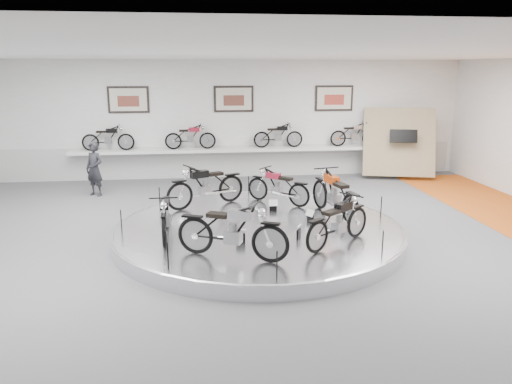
{
  "coord_description": "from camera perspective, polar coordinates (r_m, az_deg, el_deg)",
  "views": [
    {
      "loc": [
        -1.34,
        -10.19,
        3.67
      ],
      "look_at": [
        -0.02,
        0.6,
        1.0
      ],
      "focal_mm": 35.0,
      "sensor_mm": 36.0,
      "label": 1
    }
  ],
  "objects": [
    {
      "name": "poster_left",
      "position": [
        17.31,
        -14.38,
        10.18
      ],
      "size": [
        1.35,
        0.06,
        0.88
      ],
      "primitive_type": "cube",
      "color": "beige",
      "rests_on": "wall_back"
    },
    {
      "name": "dado_band",
      "position": [
        17.5,
        -2.49,
        3.54
      ],
      "size": [
        15.68,
        0.04,
        1.1
      ],
      "primitive_type": "cube",
      "color": "#BCBCBA",
      "rests_on": "floor"
    },
    {
      "name": "bike_e",
      "position": [
        9.08,
        -2.77,
        -4.36
      ],
      "size": [
        1.94,
        1.37,
        1.08
      ],
      "primitive_type": null,
      "rotation": [
        0.0,
        0.0,
        5.84
      ],
      "color": "silver",
      "rests_on": "display_platform"
    },
    {
      "name": "platform_rim",
      "position": [
        11.11,
        0.29,
        -4.01
      ],
      "size": [
        6.4,
        6.4,
        0.1
      ],
      "primitive_type": "torus",
      "color": "#B2B2BA",
      "rests_on": "display_platform"
    },
    {
      "name": "shelf_bike_b",
      "position": [
        17.04,
        -7.51,
        6.1
      ],
      "size": [
        1.22,
        0.43,
        0.73
      ],
      "primitive_type": null,
      "color": "maroon",
      "rests_on": "shelf"
    },
    {
      "name": "bike_d",
      "position": [
        10.41,
        -10.34,
        -2.56
      ],
      "size": [
        0.59,
        1.62,
        0.95
      ],
      "primitive_type": null,
      "rotation": [
        0.0,
        0.0,
        4.73
      ],
      "color": "black",
      "rests_on": "display_platform"
    },
    {
      "name": "bike_b",
      "position": [
        12.8,
        2.53,
        0.68
      ],
      "size": [
        1.54,
        1.46,
        0.92
      ],
      "primitive_type": null,
      "rotation": [
        0.0,
        0.0,
        2.41
      ],
      "color": "maroon",
      "rests_on": "display_platform"
    },
    {
      "name": "poster_center",
      "position": [
        17.23,
        -2.56,
        10.58
      ],
      "size": [
        1.35,
        0.06,
        0.88
      ],
      "primitive_type": "cube",
      "color": "beige",
      "rests_on": "wall_back"
    },
    {
      "name": "wall_back",
      "position": [
        17.32,
        -2.55,
        8.27
      ],
      "size": [
        16.0,
        0.0,
        16.0
      ],
      "primitive_type": "plane",
      "rotation": [
        1.57,
        0.0,
        0.0
      ],
      "color": "white",
      "rests_on": "floor"
    },
    {
      "name": "visitor",
      "position": [
        15.53,
        -17.98,
        2.51
      ],
      "size": [
        0.7,
        0.64,
        1.61
      ],
      "primitive_type": "imported",
      "rotation": [
        0.0,
        0.0,
        -0.57
      ],
      "color": "black",
      "rests_on": "floor"
    },
    {
      "name": "shelf_bike_d",
      "position": [
        17.92,
        11.15,
        6.33
      ],
      "size": [
        1.22,
        0.43,
        0.73
      ],
      "primitive_type": null,
      "color": "silver",
      "rests_on": "shelf"
    },
    {
      "name": "shelf_bike_a",
      "position": [
        17.28,
        -16.54,
        5.75
      ],
      "size": [
        1.22,
        0.43,
        0.73
      ],
      "primitive_type": null,
      "color": "black",
      "rests_on": "shelf"
    },
    {
      "name": "floor",
      "position": [
        10.91,
        0.49,
        -5.83
      ],
      "size": [
        16.0,
        16.0,
        0.0
      ],
      "primitive_type": "plane",
      "color": "#575659",
      "rests_on": "ground"
    },
    {
      "name": "shelf",
      "position": [
        17.15,
        -2.43,
        4.85
      ],
      "size": [
        11.0,
        0.55,
        0.1
      ],
      "primitive_type": "cube",
      "color": "silver",
      "rests_on": "wall_back"
    },
    {
      "name": "display_platform",
      "position": [
        11.14,
        0.29,
        -4.59
      ],
      "size": [
        6.4,
        6.4,
        0.3
      ],
      "primitive_type": "cylinder",
      "color": "silver",
      "rests_on": "floor"
    },
    {
      "name": "ceiling",
      "position": [
        10.28,
        0.53,
        15.66
      ],
      "size": [
        16.0,
        16.0,
        0.0
      ],
      "primitive_type": "plane",
      "rotation": [
        3.14,
        0.0,
        0.0
      ],
      "color": "white",
      "rests_on": "wall_back"
    },
    {
      "name": "poster_right",
      "position": [
        17.85,
        8.91,
        10.54
      ],
      "size": [
        1.35,
        0.06,
        0.88
      ],
      "primitive_type": "cube",
      "color": "beige",
      "rests_on": "wall_back"
    },
    {
      "name": "bike_c",
      "position": [
        12.6,
        -5.75,
        0.77
      ],
      "size": [
        1.93,
        1.42,
        1.08
      ],
      "primitive_type": null,
      "rotation": [
        0.0,
        0.0,
        3.62
      ],
      "color": "black",
      "rests_on": "display_platform"
    },
    {
      "name": "wall_front",
      "position": [
        3.84,
        14.6,
        -12.43
      ],
      "size": [
        16.0,
        0.0,
        16.0
      ],
      "primitive_type": "plane",
      "rotation": [
        -1.57,
        0.0,
        0.0
      ],
      "color": "white",
      "rests_on": "floor"
    },
    {
      "name": "display_panel",
      "position": [
        17.87,
        16.01,
        5.5
      ],
      "size": [
        2.56,
        1.52,
        2.3
      ],
      "primitive_type": "cube",
      "rotation": [
        -0.35,
        0.0,
        -0.26
      ],
      "color": "#9A8661",
      "rests_on": "floor"
    },
    {
      "name": "bike_f",
      "position": [
        9.9,
        9.38,
        -3.33
      ],
      "size": [
        1.65,
        1.46,
        0.97
      ],
      "primitive_type": null,
      "rotation": [
        0.0,
        0.0,
        6.94
      ],
      "color": "black",
      "rests_on": "display_platform"
    },
    {
      "name": "shelf_bike_c",
      "position": [
        17.27,
        2.55,
        6.31
      ],
      "size": [
        1.22,
        0.43,
        0.73
      ],
      "primitive_type": null,
      "color": "black",
      "rests_on": "shelf"
    },
    {
      "name": "bike_a",
      "position": [
        11.77,
        8.99,
        -0.21
      ],
      "size": [
        1.05,
        1.97,
        1.1
      ],
      "primitive_type": null,
      "rotation": [
        0.0,
        0.0,
        1.79
      ],
      "color": "#C33F0E",
      "rests_on": "display_platform"
    }
  ]
}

